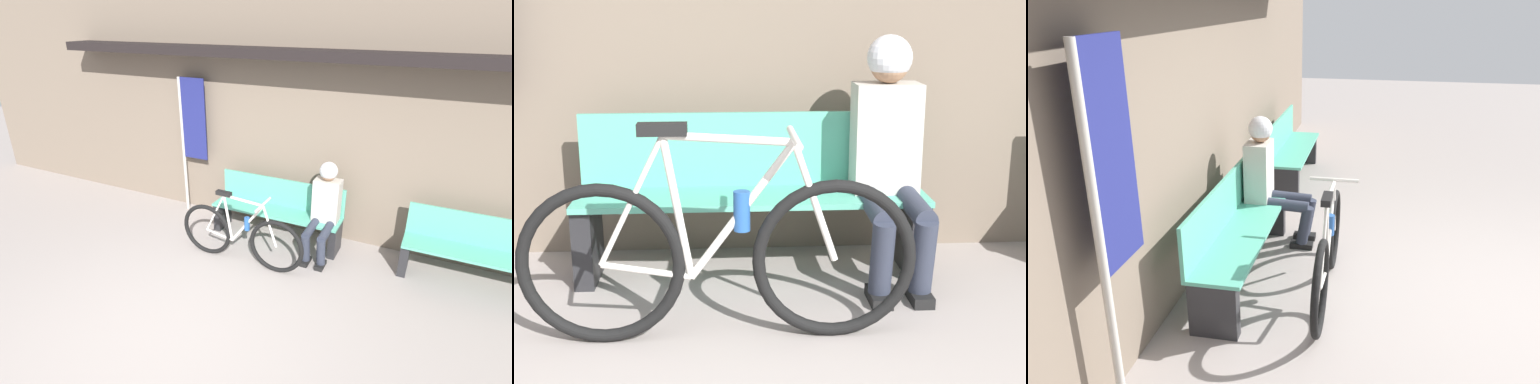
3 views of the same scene
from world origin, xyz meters
The scene contains 7 objects.
ground_plane centered at (0.00, 0.00, 0.00)m, with size 24.00×24.00×0.00m, color gray.
storefront_wall centered at (0.00, 2.58, 1.66)m, with size 12.00×0.56×3.20m.
park_bench_near centered at (0.23, 2.16, 0.41)m, with size 1.82×0.42×0.85m.
bicycle centered at (0.06, 1.37, 0.38)m, with size 1.70×0.40×0.95m.
person_seated centered at (0.93, 2.04, 0.72)m, with size 0.34×0.66×1.26m.
park_bench_far centered at (2.76, 2.16, 0.40)m, with size 1.66×0.42×0.85m.
banner_pole centered at (-1.31, 2.38, 1.35)m, with size 0.45×0.05×2.11m.
Camera 3 is at (-3.47, 1.05, 2.26)m, focal length 35.00 mm.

